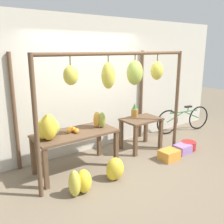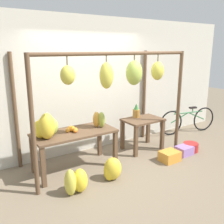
{
  "view_description": "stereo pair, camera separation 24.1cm",
  "coord_description": "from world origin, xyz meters",
  "px_view_note": "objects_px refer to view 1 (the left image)",
  "views": [
    {
      "loc": [
        -2.58,
        -3.13,
        2.16
      ],
      "look_at": [
        0.15,
        0.63,
        0.97
      ],
      "focal_mm": 40.0,
      "sensor_mm": 36.0,
      "label": 1
    },
    {
      "loc": [
        -2.38,
        -3.27,
        2.16
      ],
      "look_at": [
        0.15,
        0.63,
        0.97
      ],
      "focal_mm": 40.0,
      "sensor_mm": 36.0,
      "label": 2
    }
  ],
  "objects_px": {
    "pineapple_cluster": "(135,111)",
    "orange_pile": "(73,130)",
    "fruit_crate_purple": "(183,149)",
    "papaya_pile": "(99,120)",
    "banana_pile_ground_left": "(80,182)",
    "banana_pile_ground_right": "(114,169)",
    "fruit_crate_white": "(169,155)",
    "parked_bicycle": "(184,119)",
    "blue_bucket": "(188,145)",
    "banana_pile_on_table": "(47,128)"
  },
  "relations": [
    {
      "from": "fruit_crate_white",
      "to": "banana_pile_ground_left",
      "type": "bearing_deg",
      "value": -179.18
    },
    {
      "from": "banana_pile_on_table",
      "to": "banana_pile_ground_right",
      "type": "xyz_separation_m",
      "value": [
        0.86,
        -0.68,
        -0.71
      ]
    },
    {
      "from": "banana_pile_ground_right",
      "to": "parked_bicycle",
      "type": "xyz_separation_m",
      "value": [
        2.98,
        0.95,
        0.15
      ]
    },
    {
      "from": "orange_pile",
      "to": "fruit_crate_purple",
      "type": "xyz_separation_m",
      "value": [
        2.21,
        -0.69,
        -0.67
      ]
    },
    {
      "from": "fruit_crate_purple",
      "to": "banana_pile_ground_left",
      "type": "bearing_deg",
      "value": -178.14
    },
    {
      "from": "parked_bicycle",
      "to": "fruit_crate_purple",
      "type": "bearing_deg",
      "value": -141.6
    },
    {
      "from": "banana_pile_ground_left",
      "to": "blue_bucket",
      "type": "distance_m",
      "value": 2.77
    },
    {
      "from": "parked_bicycle",
      "to": "banana_pile_ground_right",
      "type": "bearing_deg",
      "value": -162.28
    },
    {
      "from": "banana_pile_ground_right",
      "to": "papaya_pile",
      "type": "distance_m",
      "value": 0.98
    },
    {
      "from": "orange_pile",
      "to": "papaya_pile",
      "type": "height_order",
      "value": "papaya_pile"
    },
    {
      "from": "banana_pile_ground_right",
      "to": "banana_pile_ground_left",
      "type": "bearing_deg",
      "value": -176.25
    },
    {
      "from": "fruit_crate_purple",
      "to": "blue_bucket",
      "type": "bearing_deg",
      "value": 10.95
    },
    {
      "from": "orange_pile",
      "to": "fruit_crate_white",
      "type": "height_order",
      "value": "orange_pile"
    },
    {
      "from": "banana_pile_ground_left",
      "to": "blue_bucket",
      "type": "xyz_separation_m",
      "value": [
        2.76,
        0.13,
        -0.11
      ]
    },
    {
      "from": "pineapple_cluster",
      "to": "papaya_pile",
      "type": "bearing_deg",
      "value": -167.47
    },
    {
      "from": "pineapple_cluster",
      "to": "parked_bicycle",
      "type": "bearing_deg",
      "value": 0.83
    },
    {
      "from": "banana_pile_on_table",
      "to": "papaya_pile",
      "type": "bearing_deg",
      "value": 0.25
    },
    {
      "from": "banana_pile_ground_left",
      "to": "parked_bicycle",
      "type": "xyz_separation_m",
      "value": [
        3.65,
        1.0,
        0.14
      ]
    },
    {
      "from": "banana_pile_ground_left",
      "to": "fruit_crate_purple",
      "type": "distance_m",
      "value": 2.5
    },
    {
      "from": "parked_bicycle",
      "to": "blue_bucket",
      "type": "bearing_deg",
      "value": -135.91
    },
    {
      "from": "banana_pile_ground_left",
      "to": "fruit_crate_purple",
      "type": "height_order",
      "value": "banana_pile_ground_left"
    },
    {
      "from": "banana_pile_ground_left",
      "to": "pineapple_cluster",
      "type": "bearing_deg",
      "value": 26.93
    },
    {
      "from": "banana_pile_ground_left",
      "to": "parked_bicycle",
      "type": "distance_m",
      "value": 3.79
    },
    {
      "from": "orange_pile",
      "to": "papaya_pile",
      "type": "relative_size",
      "value": 0.86
    },
    {
      "from": "orange_pile",
      "to": "blue_bucket",
      "type": "relative_size",
      "value": 0.8
    },
    {
      "from": "blue_bucket",
      "to": "fruit_crate_purple",
      "type": "xyz_separation_m",
      "value": [
        -0.26,
        -0.05,
        -0.0
      ]
    },
    {
      "from": "banana_pile_ground_right",
      "to": "fruit_crate_purple",
      "type": "bearing_deg",
      "value": 1.15
    },
    {
      "from": "pineapple_cluster",
      "to": "fruit_crate_purple",
      "type": "height_order",
      "value": "pineapple_cluster"
    },
    {
      "from": "pineapple_cluster",
      "to": "fruit_crate_white",
      "type": "distance_m",
      "value": 1.19
    },
    {
      "from": "banana_pile_ground_right",
      "to": "blue_bucket",
      "type": "height_order",
      "value": "banana_pile_ground_right"
    },
    {
      "from": "orange_pile",
      "to": "fruit_crate_purple",
      "type": "bearing_deg",
      "value": -17.27
    },
    {
      "from": "pineapple_cluster",
      "to": "orange_pile",
      "type": "bearing_deg",
      "value": -172.8
    },
    {
      "from": "papaya_pile",
      "to": "fruit_crate_purple",
      "type": "distance_m",
      "value": 1.95
    },
    {
      "from": "fruit_crate_purple",
      "to": "pineapple_cluster",
      "type": "bearing_deg",
      "value": 123.35
    },
    {
      "from": "orange_pile",
      "to": "fruit_crate_white",
      "type": "xyz_separation_m",
      "value": [
        1.72,
        -0.74,
        -0.66
      ]
    },
    {
      "from": "blue_bucket",
      "to": "fruit_crate_white",
      "type": "bearing_deg",
      "value": -172.12
    },
    {
      "from": "banana_pile_on_table",
      "to": "banana_pile_ground_right",
      "type": "distance_m",
      "value": 1.31
    },
    {
      "from": "banana_pile_on_table",
      "to": "blue_bucket",
      "type": "bearing_deg",
      "value": -11.4
    },
    {
      "from": "banana_pile_ground_left",
      "to": "papaya_pile",
      "type": "height_order",
      "value": "papaya_pile"
    },
    {
      "from": "parked_bicycle",
      "to": "papaya_pile",
      "type": "distance_m",
      "value": 2.89
    },
    {
      "from": "banana_pile_ground_right",
      "to": "papaya_pile",
      "type": "bearing_deg",
      "value": 77.37
    },
    {
      "from": "fruit_crate_purple",
      "to": "orange_pile",
      "type": "bearing_deg",
      "value": 162.73
    },
    {
      "from": "fruit_crate_purple",
      "to": "banana_pile_on_table",
      "type": "bearing_deg",
      "value": 166.5
    },
    {
      "from": "banana_pile_ground_right",
      "to": "fruit_crate_white",
      "type": "bearing_deg",
      "value": -0.65
    },
    {
      "from": "pineapple_cluster",
      "to": "banana_pile_ground_left",
      "type": "height_order",
      "value": "pineapple_cluster"
    },
    {
      "from": "orange_pile",
      "to": "fruit_crate_white",
      "type": "bearing_deg",
      "value": -23.16
    },
    {
      "from": "papaya_pile",
      "to": "banana_pile_ground_right",
      "type": "bearing_deg",
      "value": -102.63
    },
    {
      "from": "fruit_crate_white",
      "to": "papaya_pile",
      "type": "xyz_separation_m",
      "value": [
        -1.19,
        0.7,
        0.77
      ]
    },
    {
      "from": "pineapple_cluster",
      "to": "fruit_crate_white",
      "type": "xyz_separation_m",
      "value": [
        0.11,
        -0.94,
        -0.72
      ]
    },
    {
      "from": "banana_pile_ground_left",
      "to": "banana_pile_ground_right",
      "type": "relative_size",
      "value": 1.1
    }
  ]
}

